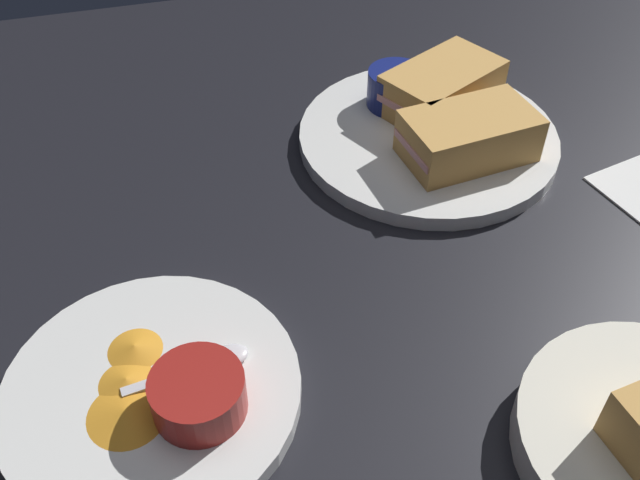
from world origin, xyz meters
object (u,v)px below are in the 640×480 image
object	(u,v)px
sandwich_half_far	(442,88)
plate_chips_companion	(152,392)
sandwich_half_near	(469,136)
ramekin_light_gravy	(198,393)
ramekin_dark_sauce	(396,87)
spoon_by_dark_ramekin	(417,126)
spoon_by_gravy_ramekin	(212,362)
plate_sandwich_main	(428,138)

from	to	relation	value
sandwich_half_far	plate_chips_companion	bearing A→B (deg)	39.67
plate_chips_companion	sandwich_half_near	bearing A→B (deg)	-149.71
sandwich_half_near	sandwich_half_far	size ratio (longest dim) A/B	0.93
ramekin_light_gravy	ramekin_dark_sauce	bearing A→B (deg)	-128.72
sandwich_half_far	spoon_by_dark_ramekin	world-z (taller)	sandwich_half_far
sandwich_half_near	spoon_by_gravy_ramekin	size ratio (longest dim) A/B	1.40
plate_sandwich_main	spoon_by_gravy_ramekin	xyz separation A→B (cm)	(27.23, 24.09, 1.16)
sandwich_half_far	sandwich_half_near	bearing A→B (deg)	84.73
sandwich_half_far	ramekin_light_gravy	distance (cm)	44.95
plate_sandwich_main	ramekin_dark_sauce	xyz separation A→B (cm)	(1.69, -6.01, 3.02)
sandwich_half_near	ramekin_light_gravy	distance (cm)	38.35
plate_chips_companion	ramekin_light_gravy	size ratio (longest dim) A/B	3.28
ramekin_dark_sauce	spoon_by_gravy_ramekin	world-z (taller)	ramekin_dark_sauce
sandwich_half_near	sandwich_half_far	distance (cm)	9.12
ramekin_dark_sauce	plate_chips_companion	bearing A→B (deg)	45.42
sandwich_half_far	ramekin_light_gravy	size ratio (longest dim) A/B	2.18
plate_sandwich_main	sandwich_half_near	size ratio (longest dim) A/B	1.98
ramekin_dark_sauce	spoon_by_dark_ramekin	bearing A→B (deg)	96.90
plate_sandwich_main	ramekin_light_gravy	size ratio (longest dim) A/B	4.02
plate_sandwich_main	spoon_by_dark_ramekin	xyz separation A→B (cm)	(1.06, -0.81, 1.16)
spoon_by_dark_ramekin	plate_sandwich_main	bearing A→B (deg)	142.84
spoon_by_dark_ramekin	sandwich_half_near	bearing A→B (deg)	120.30
spoon_by_dark_ramekin	ramekin_light_gravy	bearing A→B (deg)	45.85
ramekin_dark_sauce	ramekin_light_gravy	bearing A→B (deg)	51.28
spoon_by_dark_ramekin	plate_chips_companion	bearing A→B (deg)	39.57
sandwich_half_far	ramekin_dark_sauce	distance (cm)	5.03
sandwich_half_near	spoon_by_gravy_ramekin	bearing A→B (deg)	33.26
plate_chips_companion	ramekin_light_gravy	bearing A→B (deg)	140.19
plate_sandwich_main	ramekin_dark_sauce	bearing A→B (deg)	-74.27
plate_sandwich_main	ramekin_dark_sauce	world-z (taller)	ramekin_dark_sauce
plate_chips_companion	ramekin_dark_sauce	bearing A→B (deg)	-134.58
sandwich_half_near	ramekin_light_gravy	xyz separation A→B (cm)	(30.83, 22.80, -0.60)
plate_chips_companion	ramekin_light_gravy	world-z (taller)	ramekin_light_gravy
ramekin_dark_sauce	plate_chips_companion	size ratio (longest dim) A/B	0.28
plate_sandwich_main	ramekin_light_gravy	bearing A→B (deg)	43.95
spoon_by_dark_ramekin	spoon_by_gravy_ramekin	world-z (taller)	same
sandwich_half_far	spoon_by_dark_ramekin	distance (cm)	5.76
spoon_by_dark_ramekin	ramekin_dark_sauce	bearing A→B (deg)	-83.10
sandwich_half_near	sandwich_half_far	bearing A→B (deg)	-95.27
spoon_by_dark_ramekin	sandwich_half_far	bearing A→B (deg)	-139.58
plate_chips_companion	spoon_by_gravy_ramekin	xyz separation A→B (cm)	(-4.78, -0.68, 1.16)
sandwich_half_near	ramekin_light_gravy	size ratio (longest dim) A/B	2.03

